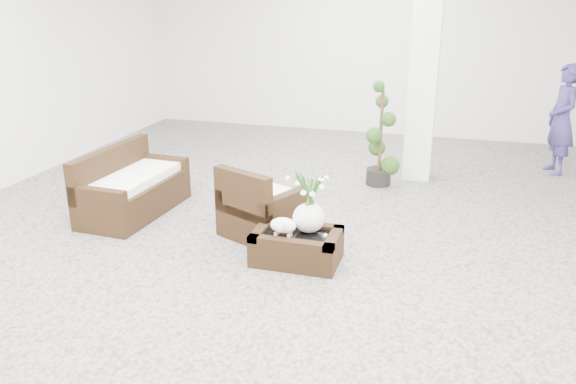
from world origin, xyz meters
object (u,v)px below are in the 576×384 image
(armchair, at_px, (262,200))
(loveseat, at_px, (133,182))
(coffee_table, at_px, (297,248))
(topiary, at_px, (381,135))

(armchair, height_order, loveseat, armchair)
(coffee_table, relative_size, armchair, 1.06)
(loveseat, relative_size, topiary, 1.05)
(armchair, distance_m, topiary, 2.47)
(loveseat, bearing_deg, coffee_table, -104.66)
(coffee_table, relative_size, topiary, 0.60)
(armchair, height_order, topiary, topiary)
(coffee_table, bearing_deg, armchair, 134.91)
(coffee_table, distance_m, topiary, 2.89)
(armchair, relative_size, loveseat, 0.54)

